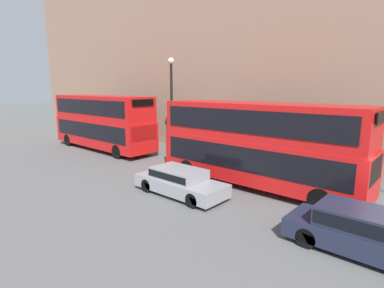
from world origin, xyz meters
TOP-DOWN VIEW (x-y plane):
  - bus_leading at (1.60, 6.28)m, footprint 2.59×10.30m
  - bus_second_in_queue at (1.60, 20.07)m, footprint 2.59×10.36m
  - car_dark_sedan at (-1.80, 0.77)m, footprint 1.75×4.35m
  - car_hatchback at (-1.80, 8.30)m, footprint 1.77×4.49m
  - street_lamp at (3.64, 14.29)m, footprint 0.44×0.44m
  - pedestrian at (3.86, 16.92)m, footprint 0.36×0.36m

SIDE VIEW (x-z plane):
  - car_hatchback at x=-1.80m, z-range 0.05..1.28m
  - car_dark_sedan at x=-1.80m, z-range 0.04..1.40m
  - pedestrian at x=3.86m, z-range -0.07..1.76m
  - bus_leading at x=1.60m, z-range 0.22..4.38m
  - bus_second_in_queue at x=1.60m, z-range 0.22..4.48m
  - street_lamp at x=3.64m, z-range 0.78..7.70m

